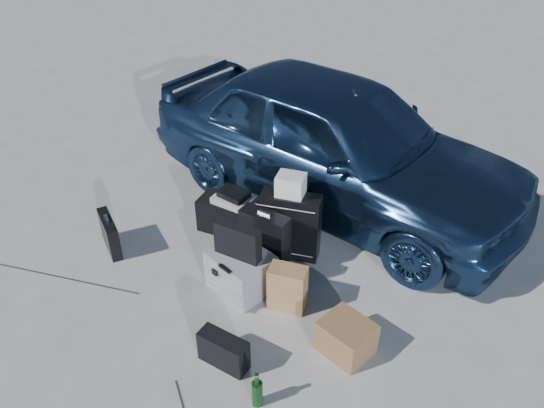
# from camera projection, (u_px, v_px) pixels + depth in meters

# --- Properties ---
(ground) EXTENTS (60.00, 60.00, 0.00)m
(ground) POSITION_uv_depth(u_px,v_px,m) (213.00, 308.00, 4.59)
(ground) COLOR #B1B1AC
(ground) RESTS_ON ground
(car) EXTENTS (4.33, 2.04, 1.43)m
(car) POSITION_uv_depth(u_px,v_px,m) (333.00, 141.00, 5.63)
(car) COLOR navy
(car) RESTS_ON ground
(pelican_case) EXTENTS (0.60, 0.53, 0.38)m
(pelican_case) POSITION_uv_depth(u_px,v_px,m) (241.00, 271.00, 4.70)
(pelican_case) COLOR gray
(pelican_case) RESTS_ON ground
(laptop_bag) EXTENTS (0.43, 0.14, 0.31)m
(laptop_bag) POSITION_uv_depth(u_px,v_px,m) (238.00, 241.00, 4.50)
(laptop_bag) COLOR black
(laptop_bag) RESTS_ON pelican_case
(briefcase) EXTENTS (0.45, 0.31, 0.36)m
(briefcase) POSITION_uv_depth(u_px,v_px,m) (110.00, 234.00, 5.17)
(briefcase) COLOR black
(briefcase) RESTS_ON ground
(suitcase_left) EXTENTS (0.47, 0.17, 0.61)m
(suitcase_left) POSITION_uv_depth(u_px,v_px,m) (265.00, 241.00, 4.87)
(suitcase_left) COLOR black
(suitcase_left) RESTS_ON ground
(suitcase_right) EXTENTS (0.60, 0.37, 0.68)m
(suitcase_right) POSITION_uv_depth(u_px,v_px,m) (290.00, 225.00, 5.02)
(suitcase_right) COLOR black
(suitcase_right) RESTS_ON ground
(white_carton) EXTENTS (0.30, 0.26, 0.20)m
(white_carton) POSITION_uv_depth(u_px,v_px,m) (291.00, 185.00, 4.79)
(white_carton) COLOR silver
(white_carton) RESTS_ON suitcase_right
(duffel_bag) EXTENTS (0.76, 0.43, 0.36)m
(duffel_bag) POSITION_uv_depth(u_px,v_px,m) (234.00, 217.00, 5.41)
(duffel_bag) COLOR black
(duffel_bag) RESTS_ON ground
(flat_box_white) EXTENTS (0.40, 0.30, 0.07)m
(flat_box_white) POSITION_uv_depth(u_px,v_px,m) (234.00, 199.00, 5.29)
(flat_box_white) COLOR silver
(flat_box_white) RESTS_ON duffel_bag
(flat_box_black) EXTENTS (0.29, 0.22, 0.06)m
(flat_box_black) POSITION_uv_depth(u_px,v_px,m) (234.00, 194.00, 5.25)
(flat_box_black) COLOR black
(flat_box_black) RESTS_ON flat_box_white
(kraft_bag) EXTENTS (0.36, 0.27, 0.42)m
(kraft_bag) POSITION_uv_depth(u_px,v_px,m) (287.00, 288.00, 4.50)
(kraft_bag) COLOR #B0894C
(kraft_bag) RESTS_ON ground
(cardboard_box) EXTENTS (0.44, 0.41, 0.29)m
(cardboard_box) POSITION_uv_depth(u_px,v_px,m) (346.00, 337.00, 4.14)
(cardboard_box) COLOR olive
(cardboard_box) RESTS_ON ground
(messenger_bag) EXTENTS (0.40, 0.16, 0.28)m
(messenger_bag) POSITION_uv_depth(u_px,v_px,m) (224.00, 351.00, 4.03)
(messenger_bag) COLOR black
(messenger_bag) RESTS_ON ground
(green_bottle) EXTENTS (0.10, 0.10, 0.31)m
(green_bottle) POSITION_uv_depth(u_px,v_px,m) (257.00, 390.00, 3.73)
(green_bottle) COLOR black
(green_bottle) RESTS_ON ground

